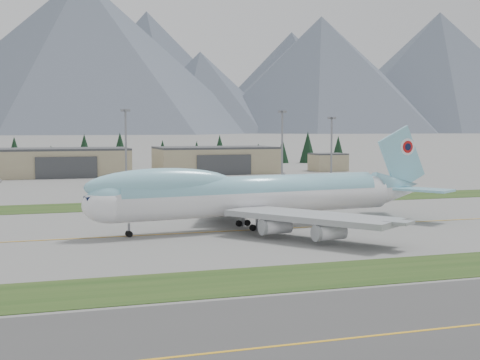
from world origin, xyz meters
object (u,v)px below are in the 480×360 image
object	(u,v)px
hangar_center	(64,162)
service_vehicle_c	(283,175)
hangar_right	(215,160)
boeing_747_freighter	(254,194)
service_vehicle_b	(147,178)

from	to	relation	value
hangar_center	service_vehicle_c	distance (m)	84.45
hangar_right	service_vehicle_c	distance (m)	31.02
boeing_747_freighter	hangar_right	size ratio (longest dim) A/B	1.51
boeing_747_freighter	hangar_right	bearing A→B (deg)	69.74
boeing_747_freighter	hangar_right	distance (m)	151.55
boeing_747_freighter	hangar_center	size ratio (longest dim) A/B	1.51
service_vehicle_b	service_vehicle_c	bearing A→B (deg)	-71.56
service_vehicle_c	service_vehicle_b	bearing A→B (deg)	-160.34
hangar_center	boeing_747_freighter	bearing A→B (deg)	-80.05
hangar_right	service_vehicle_c	bearing A→B (deg)	-45.49
boeing_747_freighter	service_vehicle_b	bearing A→B (deg)	81.61
hangar_center	service_vehicle_c	bearing A→B (deg)	-14.98
boeing_747_freighter	service_vehicle_b	xyz separation A→B (m)	(2.50, 127.49, -6.29)
service_vehicle_b	hangar_center	bearing A→B (deg)	74.81
boeing_747_freighter	service_vehicle_b	distance (m)	127.67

